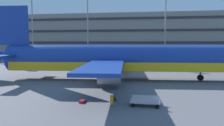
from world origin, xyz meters
name	(u,v)px	position (x,y,z in m)	size (l,w,h in m)	color
ground_plane	(110,78)	(0.00, 0.00, 0.00)	(600.00, 600.00, 0.00)	#5B5B60
terminal_structure	(130,37)	(0.00, 45.94, 7.57)	(162.91, 20.75, 15.15)	gray
airliner	(113,60)	(0.84, -1.71, 3.08)	(39.71, 32.03, 11.25)	navy
light_mast_left	(32,19)	(-28.90, 29.45, 12.77)	(1.80, 0.50, 22.15)	gray
light_mast_center_left	(88,20)	(-11.41, 29.45, 12.40)	(1.80, 0.50, 21.43)	gray
light_mast_center_right	(166,10)	(10.96, 29.45, 14.55)	(1.80, 0.50, 25.62)	gray
suitcase_black	(82,101)	(-0.17, -15.01, 0.11)	(0.46, 0.83, 0.21)	#B21E23
suitcase_small	(112,100)	(2.73, -15.43, 0.45)	(0.37, 0.48, 1.02)	orange
backpack_purple	(115,99)	(2.81, -14.07, 0.20)	(0.34, 0.42, 0.46)	black
baggage_cart	(145,101)	(5.72, -15.31, 0.43)	(3.33, 1.41, 0.82)	#B7B7BC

